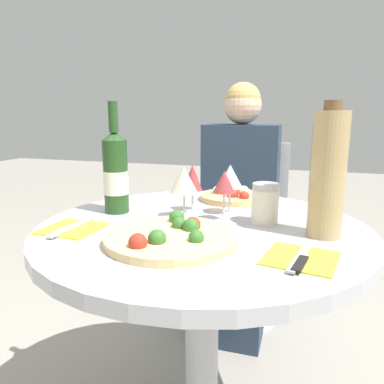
# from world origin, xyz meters

# --- Properties ---
(dining_table) EXTENTS (0.93, 0.93, 0.74)m
(dining_table) POSITION_xyz_m (0.00, 0.00, 0.59)
(dining_table) COLOR #B2B2B7
(dining_table) RESTS_ON ground_plane
(chair_behind_diner) EXTENTS (0.43, 0.43, 0.89)m
(chair_behind_diner) POSITION_xyz_m (-0.03, 0.86, 0.44)
(chair_behind_diner) COLOR silver
(chair_behind_diner) RESTS_ON ground_plane
(seated_diner) EXTENTS (0.35, 0.41, 1.18)m
(seated_diner) POSITION_xyz_m (-0.03, 0.72, 0.53)
(seated_diner) COLOR #28384C
(seated_diner) RESTS_ON ground_plane
(pizza_large) EXTENTS (0.33, 0.33, 0.05)m
(pizza_large) POSITION_xyz_m (-0.04, -0.16, 0.75)
(pizza_large) COLOR #E5C17F
(pizza_large) RESTS_ON dining_table
(pizza_small_far) EXTENTS (0.23, 0.23, 0.05)m
(pizza_small_far) POSITION_xyz_m (0.02, 0.33, 0.75)
(pizza_small_far) COLOR #DBB26B
(pizza_small_far) RESTS_ON dining_table
(wine_bottle) EXTENTS (0.08, 0.08, 0.35)m
(wine_bottle) POSITION_xyz_m (-0.30, 0.06, 0.86)
(wine_bottle) COLOR #23471E
(wine_bottle) RESTS_ON dining_table
(tall_carafe) EXTENTS (0.09, 0.09, 0.34)m
(tall_carafe) POSITION_xyz_m (0.32, -0.00, 0.90)
(tall_carafe) COLOR tan
(tall_carafe) RESTS_ON dining_table
(sugar_shaker) EXTENTS (0.08, 0.08, 0.12)m
(sugar_shaker) POSITION_xyz_m (0.17, 0.06, 0.79)
(sugar_shaker) COLOR silver
(sugar_shaker) RESTS_ON dining_table
(wine_glass_front_right) EXTENTS (0.06, 0.06, 0.15)m
(wine_glass_front_right) POSITION_xyz_m (0.05, 0.06, 0.85)
(wine_glass_front_right) COLOR silver
(wine_glass_front_right) RESTS_ON dining_table
(wine_glass_back_right) EXTENTS (0.08, 0.08, 0.15)m
(wine_glass_back_right) POSITION_xyz_m (0.05, 0.14, 0.85)
(wine_glass_back_right) COLOR silver
(wine_glass_back_right) RESTS_ON dining_table
(wine_glass_front_left) EXTENTS (0.08, 0.08, 0.16)m
(wine_glass_front_left) POSITION_xyz_m (-0.07, 0.06, 0.85)
(wine_glass_front_left) COLOR silver
(wine_glass_front_left) RESTS_ON dining_table
(wine_glass_back_left) EXTENTS (0.06, 0.06, 0.15)m
(wine_glass_back_left) POSITION_xyz_m (-0.07, 0.14, 0.84)
(wine_glass_back_left) COLOR silver
(wine_glass_back_left) RESTS_ON dining_table
(place_setting_left) EXTENTS (0.15, 0.19, 0.01)m
(place_setting_left) POSITION_xyz_m (-0.33, -0.15, 0.74)
(place_setting_left) COLOR yellow
(place_setting_left) RESTS_ON dining_table
(place_setting_right) EXTENTS (0.18, 0.19, 0.01)m
(place_setting_right) POSITION_xyz_m (0.27, -0.18, 0.74)
(place_setting_right) COLOR yellow
(place_setting_right) RESTS_ON dining_table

